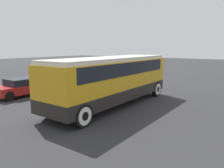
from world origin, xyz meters
The scene contains 4 objects.
ground_plane centered at (0.00, 0.00, 0.00)m, with size 120.00×120.00×0.00m, color #2D2D30.
tour_bus centered at (0.10, 0.00, 1.82)m, with size 9.82×2.65×3.02m.
parked_car_near centered at (4.79, 8.83, 0.67)m, with size 4.08×1.95×1.37m.
parked_car_mid centered at (-1.48, 7.01, 0.68)m, with size 4.63×1.87×1.34m.
Camera 1 is at (-10.82, -7.83, 3.63)m, focal length 35.00 mm.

